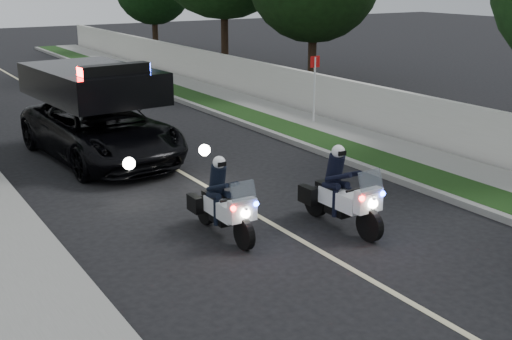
# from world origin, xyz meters

# --- Properties ---
(ground) EXTENTS (120.00, 120.00, 0.00)m
(ground) POSITION_xyz_m (0.00, 0.00, 0.00)
(ground) COLOR black
(ground) RESTS_ON ground
(curb_right) EXTENTS (0.20, 60.00, 0.15)m
(curb_right) POSITION_xyz_m (4.10, 10.00, 0.07)
(curb_right) COLOR gray
(curb_right) RESTS_ON ground
(grass_verge) EXTENTS (1.20, 60.00, 0.16)m
(grass_verge) POSITION_xyz_m (4.80, 10.00, 0.08)
(grass_verge) COLOR #193814
(grass_verge) RESTS_ON ground
(sidewalk_right) EXTENTS (1.40, 60.00, 0.16)m
(sidewalk_right) POSITION_xyz_m (6.10, 10.00, 0.08)
(sidewalk_right) COLOR gray
(sidewalk_right) RESTS_ON ground
(property_wall) EXTENTS (0.22, 60.00, 1.50)m
(property_wall) POSITION_xyz_m (7.10, 10.00, 0.75)
(property_wall) COLOR beige
(property_wall) RESTS_ON ground
(curb_left) EXTENTS (0.20, 60.00, 0.15)m
(curb_left) POSITION_xyz_m (-4.10, 10.00, 0.07)
(curb_left) COLOR gray
(curb_left) RESTS_ON ground
(lane_marking) EXTENTS (0.12, 50.00, 0.01)m
(lane_marking) POSITION_xyz_m (0.00, 10.00, 0.00)
(lane_marking) COLOR #BFB78C
(lane_marking) RESTS_ON ground
(police_moto_left) EXTENTS (0.65, 1.84, 1.56)m
(police_moto_left) POSITION_xyz_m (-1.13, 4.40, 0.00)
(police_moto_left) COLOR silver
(police_moto_left) RESTS_ON ground
(police_moto_right) EXTENTS (0.75, 1.98, 1.67)m
(police_moto_right) POSITION_xyz_m (1.06, 3.56, 0.00)
(police_moto_right) COLOR white
(police_moto_right) RESTS_ON ground
(police_suv) EXTENTS (3.22, 6.14, 2.89)m
(police_suv) POSITION_xyz_m (-1.28, 10.93, 0.00)
(police_suv) COLOR black
(police_suv) RESTS_ON ground
(sign_post) EXTENTS (0.38, 0.38, 2.39)m
(sign_post) POSITION_xyz_m (6.00, 11.17, 0.00)
(sign_post) COLOR #B30C15
(sign_post) RESTS_ON ground
(tree_right_c) EXTENTS (7.41, 7.41, 9.45)m
(tree_right_c) POSITION_xyz_m (10.16, 16.97, 0.00)
(tree_right_c) COLOR black
(tree_right_c) RESTS_ON ground
(tree_right_d) EXTENTS (8.45, 8.45, 12.43)m
(tree_right_d) POSITION_xyz_m (9.38, 23.28, 0.00)
(tree_right_d) COLOR #1A4216
(tree_right_d) RESTS_ON ground
(tree_right_e) EXTENTS (6.05, 6.05, 8.12)m
(tree_right_e) POSITION_xyz_m (10.13, 33.79, 0.00)
(tree_right_e) COLOR black
(tree_right_e) RESTS_ON ground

